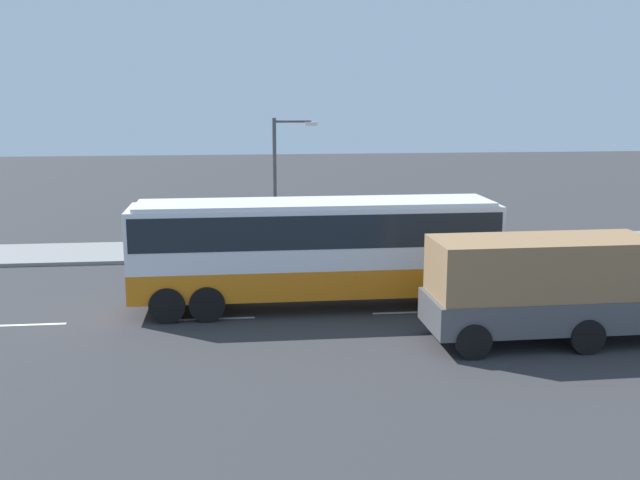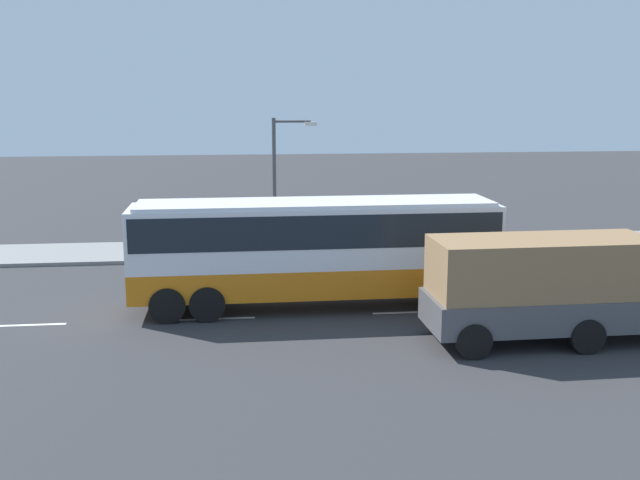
# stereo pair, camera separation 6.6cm
# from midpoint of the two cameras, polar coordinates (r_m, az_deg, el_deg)

# --- Properties ---
(ground_plane) EXTENTS (120.00, 120.00, 0.00)m
(ground_plane) POSITION_cam_midpoint_polar(r_m,az_deg,el_deg) (25.05, -2.12, -4.71)
(ground_plane) COLOR #333335
(sidewalk_curb) EXTENTS (80.00, 4.00, 0.15)m
(sidewalk_curb) POSITION_cam_midpoint_polar(r_m,az_deg,el_deg) (32.93, -3.15, -0.69)
(sidewalk_curb) COLOR gray
(sidewalk_curb) RESTS_ON ground_plane
(lane_centreline) EXTENTS (44.63, 0.16, 0.01)m
(lane_centreline) POSITION_cam_midpoint_polar(r_m,az_deg,el_deg) (23.55, 1.51, -5.74)
(lane_centreline) COLOR white
(lane_centreline) RESTS_ON ground_plane
(coach_bus) EXTENTS (11.73, 2.66, 3.50)m
(coach_bus) POSITION_cam_midpoint_polar(r_m,az_deg,el_deg) (23.84, -0.28, -0.16)
(coach_bus) COLOR orange
(coach_bus) RESTS_ON ground_plane
(cargo_truck) EXTENTS (8.53, 2.64, 2.95)m
(cargo_truck) POSITION_cam_midpoint_polar(r_m,az_deg,el_deg) (21.94, 18.84, -3.28)
(cargo_truck) COLOR red
(cargo_truck) RESTS_ON ground_plane
(pedestrian_near_curb) EXTENTS (0.32, 0.32, 1.64)m
(pedestrian_near_curb) POSITION_cam_midpoint_polar(r_m,az_deg,el_deg) (32.44, -4.27, 0.94)
(pedestrian_near_curb) COLOR brown
(pedestrian_near_curb) RESTS_ON sidewalk_curb
(pedestrian_at_crossing) EXTENTS (0.32, 0.32, 1.59)m
(pedestrian_at_crossing) POSITION_cam_midpoint_polar(r_m,az_deg,el_deg) (32.27, 0.16, 0.86)
(pedestrian_at_crossing) COLOR brown
(pedestrian_at_crossing) RESTS_ON sidewalk_curb
(street_lamp) EXTENTS (1.86, 0.24, 5.70)m
(street_lamp) POSITION_cam_midpoint_polar(r_m,az_deg,el_deg) (31.15, -3.01, 5.02)
(street_lamp) COLOR #47474C
(street_lamp) RESTS_ON sidewalk_curb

